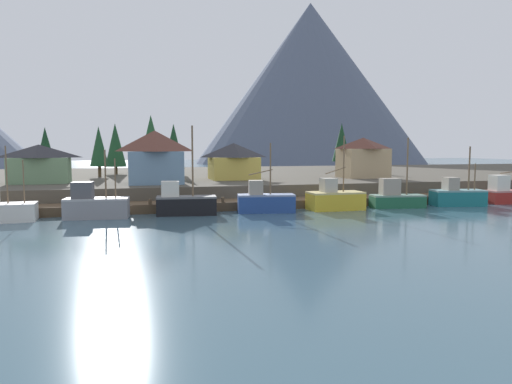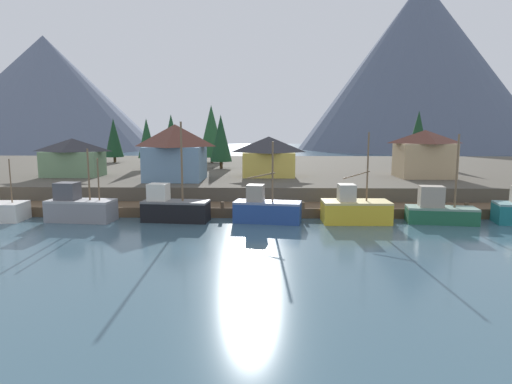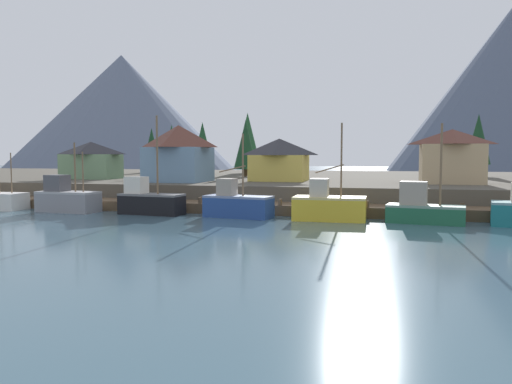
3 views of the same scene
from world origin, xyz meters
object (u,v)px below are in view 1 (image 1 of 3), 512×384
(fishing_boat_yellow, at_px, (335,199))
(fishing_boat_white, at_px, (0,210))
(house_tan, at_px, (363,157))
(conifer_near_left, at_px, (341,142))
(fishing_boat_grey, at_px, (95,205))
(fishing_boat_blue, at_px, (265,201))
(fishing_boat_teal, at_px, (457,196))
(conifer_near_right, at_px, (45,147))
(house_green, at_px, (39,163))
(conifer_mid_right, at_px, (151,141))
(fishing_boat_black, at_px, (184,203))
(house_yellow, at_px, (234,161))
(conifer_back_left, at_px, (99,146))
(conifer_back_right, at_px, (174,146))
(conifer_mid_left, at_px, (115,145))
(fishing_boat_red, at_px, (508,194))
(house_blue, at_px, (155,156))
(fishing_boat_green, at_px, (396,198))

(fishing_boat_yellow, bearing_deg, fishing_boat_white, 179.40)
(house_tan, height_order, conifer_near_left, conifer_near_left)
(fishing_boat_grey, relative_size, fishing_boat_blue, 0.91)
(fishing_boat_teal, xyz_separation_m, conifer_near_right, (-53.30, 41.72, 5.92))
(fishing_boat_grey, relative_size, house_green, 0.91)
(house_green, distance_m, conifer_mid_right, 29.29)
(fishing_boat_grey, xyz_separation_m, house_tan, (38.33, 16.61, 4.32))
(fishing_boat_black, xyz_separation_m, fishing_boat_teal, (33.43, -0.41, -0.10))
(fishing_boat_teal, height_order, house_green, house_green)
(house_yellow, height_order, conifer_back_left, conifer_back_left)
(conifer_mid_right, height_order, conifer_back_right, conifer_mid_right)
(conifer_back_left, bearing_deg, conifer_mid_left, 72.82)
(conifer_back_right, bearing_deg, fishing_boat_teal, -42.71)
(fishing_boat_red, relative_size, conifer_mid_left, 0.88)
(house_blue, distance_m, conifer_near_left, 45.63)
(fishing_boat_white, relative_size, fishing_boat_grey, 1.05)
(fishing_boat_teal, xyz_separation_m, house_yellow, (-24.28, 17.91, 4.01))
(house_tan, distance_m, conifer_back_right, 30.47)
(fishing_boat_green, bearing_deg, fishing_boat_red, 8.99)
(house_tan, xyz_separation_m, conifer_mid_right, (-30.77, 24.89, 2.72))
(conifer_near_left, bearing_deg, house_yellow, -142.30)
(fishing_boat_grey, distance_m, fishing_boat_teal, 42.47)
(fishing_boat_black, relative_size, conifer_back_right, 1.11)
(fishing_boat_white, relative_size, conifer_mid_left, 0.84)
(house_green, bearing_deg, fishing_boat_red, -15.82)
(fishing_boat_black, relative_size, conifer_mid_left, 1.08)
(fishing_boat_red, height_order, house_green, fishing_boat_red)
(fishing_boat_yellow, bearing_deg, fishing_boat_black, 178.81)
(fishing_boat_yellow, xyz_separation_m, conifer_back_left, (-27.32, 28.38, 6.07))
(conifer_near_right, height_order, conifer_back_right, conifer_back_right)
(fishing_boat_black, relative_size, fishing_boat_yellow, 1.11)
(fishing_boat_red, bearing_deg, fishing_boat_yellow, -176.70)
(conifer_mid_left, bearing_deg, fishing_boat_green, -47.43)
(conifer_mid_left, bearing_deg, house_yellow, -47.02)
(house_blue, xyz_separation_m, conifer_mid_left, (-5.46, 23.01, 1.54))
(fishing_boat_green, relative_size, conifer_near_right, 1.01)
(house_blue, distance_m, conifer_back_left, 17.45)
(house_tan, height_order, conifer_mid_right, conifer_mid_right)
(fishing_boat_teal, bearing_deg, house_green, 171.12)
(conifer_back_left, bearing_deg, fishing_boat_blue, -56.29)
(fishing_boat_grey, xyz_separation_m, house_blue, (6.72, 12.80, 4.68))
(fishing_boat_yellow, height_order, conifer_back_right, conifer_back_right)
(house_yellow, distance_m, conifer_mid_left, 24.95)
(fishing_boat_white, xyz_separation_m, house_blue, (15.48, 12.85, 4.90))
(fishing_boat_white, height_order, fishing_boat_teal, fishing_boat_white)
(conifer_mid_left, bearing_deg, fishing_boat_red, -35.83)
(fishing_boat_white, xyz_separation_m, conifer_back_left, (7.72, 28.42, 6.19))
(fishing_boat_red, distance_m, conifer_near_right, 74.11)
(house_green, distance_m, conifer_near_right, 24.94)
(fishing_boat_green, bearing_deg, conifer_back_left, 149.20)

